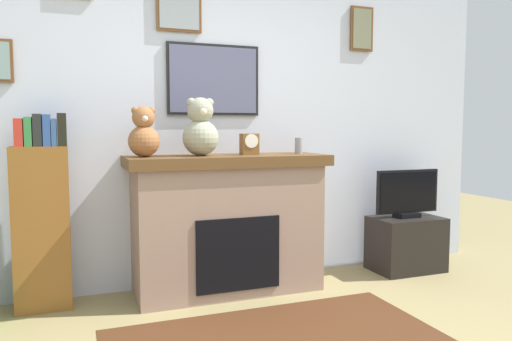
{
  "coord_description": "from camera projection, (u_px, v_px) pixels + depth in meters",
  "views": [
    {
      "loc": [
        -0.98,
        -1.8,
        1.24
      ],
      "look_at": [
        0.35,
        1.68,
        0.91
      ],
      "focal_mm": 34.26,
      "sensor_mm": 36.0,
      "label": 1
    }
  ],
  "objects": [
    {
      "name": "mantel_clock",
      "position": [
        249.0,
        144.0,
        3.68
      ],
      "size": [
        0.13,
        0.1,
        0.16
      ],
      "color": "brown",
      "rests_on": "fireplace"
    },
    {
      "name": "candle_jar",
      "position": [
        299.0,
        146.0,
        3.83
      ],
      "size": [
        0.06,
        0.06,
        0.13
      ],
      "primitive_type": "cylinder",
      "color": "gray",
      "rests_on": "fireplace"
    },
    {
      "name": "television",
      "position": [
        407.0,
        194.0,
        4.21
      ],
      "size": [
        0.61,
        0.14,
        0.41
      ],
      "color": "black",
      "rests_on": "tv_stand"
    },
    {
      "name": "back_wall",
      "position": [
        201.0,
        120.0,
        3.88
      ],
      "size": [
        5.2,
        0.15,
        2.6
      ],
      "color": "silver",
      "rests_on": "ground_plane"
    },
    {
      "name": "area_rug",
      "position": [
        276.0,
        339.0,
        2.87
      ],
      "size": [
        1.96,
        1.0,
        0.01
      ],
      "primitive_type": "cube",
      "color": "#482714",
      "rests_on": "ground_plane"
    },
    {
      "name": "teddy_bear_grey",
      "position": [
        144.0,
        134.0,
        3.4
      ],
      "size": [
        0.22,
        0.22,
        0.35
      ],
      "color": "#985F37",
      "rests_on": "fireplace"
    },
    {
      "name": "tv_stand",
      "position": [
        406.0,
        244.0,
        4.25
      ],
      "size": [
        0.59,
        0.4,
        0.47
      ],
      "primitive_type": "cube",
      "color": "black",
      "rests_on": "ground_plane"
    },
    {
      "name": "fireplace",
      "position": [
        228.0,
        223.0,
        3.69
      ],
      "size": [
        1.5,
        0.57,
        1.04
      ],
      "color": "gray",
      "rests_on": "ground_plane"
    },
    {
      "name": "teddy_bear_tan",
      "position": [
        201.0,
        130.0,
        3.54
      ],
      "size": [
        0.26,
        0.26,
        0.42
      ],
      "color": "#9A9B82",
      "rests_on": "fireplace"
    },
    {
      "name": "bookshelf",
      "position": [
        42.0,
        219.0,
        3.28
      ],
      "size": [
        0.36,
        0.16,
        1.34
      ],
      "color": "brown",
      "rests_on": "ground_plane"
    }
  ]
}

